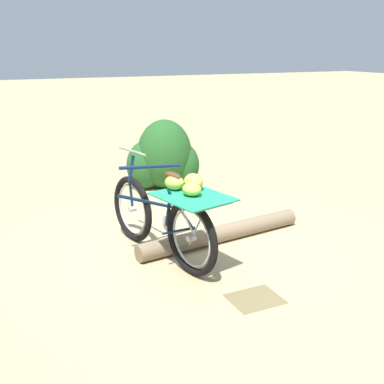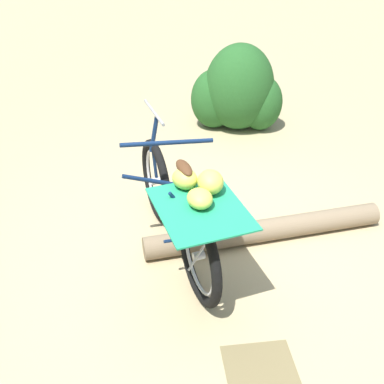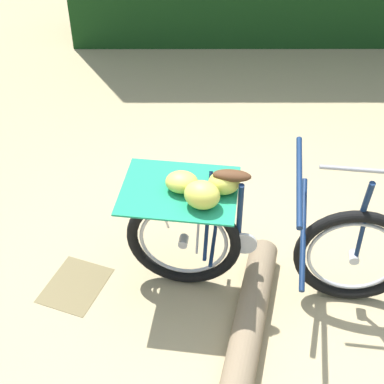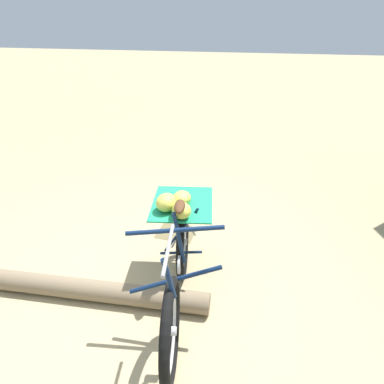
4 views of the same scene
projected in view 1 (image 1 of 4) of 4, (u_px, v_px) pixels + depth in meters
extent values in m
plane|color=tan|center=(169.00, 259.00, 4.79)|extent=(60.00, 60.00, 0.00)
torus|color=black|center=(132.00, 209.00, 5.17)|extent=(0.23, 0.73, 0.73)
torus|color=#B7B7BC|center=(132.00, 209.00, 5.17)|extent=(0.15, 0.56, 0.57)
cylinder|color=#B7B7BC|center=(132.00, 209.00, 5.17)|extent=(0.09, 0.08, 0.06)
torus|color=black|center=(191.00, 238.00, 4.38)|extent=(0.23, 0.73, 0.73)
torus|color=#B7B7BC|center=(191.00, 238.00, 4.38)|extent=(0.15, 0.56, 0.57)
cylinder|color=#B7B7BC|center=(191.00, 238.00, 4.38)|extent=(0.09, 0.08, 0.06)
cylinder|color=#0F2347|center=(148.00, 202.00, 4.87)|extent=(0.69, 0.19, 0.30)
cylinder|color=#0F2347|center=(151.00, 167.00, 4.71)|extent=(0.70, 0.19, 0.11)
cylinder|color=#0F2347|center=(170.00, 201.00, 4.55)|extent=(0.12, 0.06, 0.49)
cylinder|color=#0F2347|center=(179.00, 231.00, 4.51)|extent=(0.38, 0.11, 0.05)
cylinder|color=#0F2347|center=(181.00, 211.00, 4.42)|extent=(0.32, 0.10, 0.47)
cylinder|color=#0F2347|center=(131.00, 196.00, 5.13)|extent=(0.05, 0.04, 0.30)
cylinder|color=#0F2347|center=(131.00, 170.00, 5.03)|extent=(0.10, 0.06, 0.30)
cylinder|color=gray|center=(132.00, 151.00, 4.94)|extent=(0.14, 0.51, 0.02)
ellipsoid|color=#4C2D19|center=(173.00, 175.00, 4.43)|extent=(0.14, 0.23, 0.06)
cylinder|color=#B7B7BC|center=(168.00, 224.00, 4.65)|extent=(0.06, 0.16, 0.16)
cylinder|color=#B7B7BC|center=(185.00, 216.00, 4.39)|extent=(0.20, 0.06, 0.39)
cylinder|color=#B7B7BC|center=(199.00, 222.00, 4.23)|extent=(0.24, 0.07, 0.39)
cube|color=brown|center=(193.00, 199.00, 4.25)|extent=(0.56, 0.68, 0.02)
cube|color=#1E8C60|center=(193.00, 197.00, 4.24)|extent=(0.68, 0.78, 0.01)
ellipsoid|color=#CCC64C|center=(175.00, 183.00, 4.41)|extent=(0.24, 0.25, 0.14)
ellipsoid|color=#CCC64C|center=(193.00, 182.00, 4.40)|extent=(0.18, 0.21, 0.16)
ellipsoid|color=#CCC64C|center=(192.00, 189.00, 4.23)|extent=(0.20, 0.22, 0.12)
cylinder|color=#7F6B51|center=(222.00, 233.00, 5.20)|extent=(2.05, 0.43, 0.19)
ellipsoid|color=#235623|center=(165.00, 154.00, 7.10)|extent=(0.83, 0.75, 1.04)
ellipsoid|color=#235623|center=(145.00, 165.00, 7.09)|extent=(0.57, 0.52, 0.73)
ellipsoid|color=#235623|center=(182.00, 165.00, 7.19)|extent=(0.52, 0.47, 0.68)
cylinder|color=#4C3823|center=(165.00, 181.00, 7.22)|extent=(0.08, 0.08, 0.21)
cube|color=olive|center=(255.00, 299.00, 4.03)|extent=(0.44, 0.36, 0.01)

